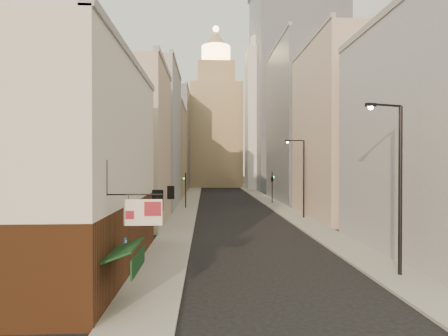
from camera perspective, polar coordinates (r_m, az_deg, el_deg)
sidewalk_left at (r=68.10m, az=-5.02°, el=-4.56°), size 3.00×140.00×0.15m
sidewalk_right at (r=68.83m, az=5.89°, el=-4.50°), size 3.00×140.00×0.15m
near_building_left at (r=22.90m, az=-20.89°, el=0.17°), size 8.30×23.04×12.30m
left_bldg_beige at (r=39.66m, az=-14.64°, el=3.21°), size 8.00×12.00×16.00m
left_bldg_grey at (r=55.50m, az=-11.25°, el=4.53°), size 8.00×16.00×20.00m
left_bldg_tan at (r=73.26m, az=-9.18°, el=2.40°), size 8.00×18.00×17.00m
left_bldg_wingrid at (r=93.31m, az=-7.82°, el=4.16°), size 8.00×20.00×24.00m
right_bldg_grey at (r=29.48m, az=29.87°, el=4.06°), size 8.00×16.00×16.00m
right_bldg_beige at (r=45.79m, az=17.58°, el=5.35°), size 8.00×16.00×20.00m
right_bldg_wingrid at (r=65.11m, az=11.40°, el=6.59°), size 8.00×20.00×26.00m
highrise at (r=95.39m, az=10.77°, el=12.36°), size 21.00×23.00×51.20m
clock_tower at (r=105.44m, az=-1.24°, el=6.82°), size 14.00×14.00×44.90m
white_tower at (r=92.67m, az=5.89°, el=8.29°), size 8.00×8.00×41.50m
streetlamp_near at (r=22.30m, az=24.85°, el=-1.56°), size 2.37×0.96×9.38m
streetlamp_mid at (r=43.04m, az=11.77°, el=-0.88°), size 2.32×0.58×8.89m
traffic_light_left at (r=52.02m, az=-5.87°, el=-2.51°), size 0.51×0.36×5.00m
traffic_light_right at (r=58.47m, az=7.35°, el=-1.60°), size 0.74×0.74×5.00m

